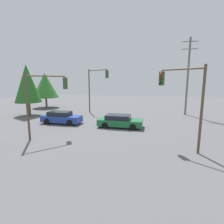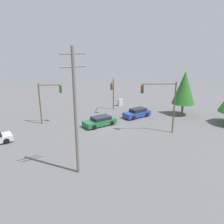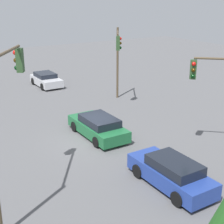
% 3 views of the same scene
% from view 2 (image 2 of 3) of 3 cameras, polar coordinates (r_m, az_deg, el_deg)
% --- Properties ---
extents(ground_plane, '(80.00, 80.00, 0.00)m').
position_cam_2_polar(ground_plane, '(31.45, -2.17, -3.71)').
color(ground_plane, '#5B5B5E').
extents(sedan_green, '(4.76, 2.07, 1.35)m').
position_cam_2_polar(sedan_green, '(31.53, -3.17, -2.40)').
color(sedan_green, '#1E6638').
rests_on(sedan_green, ground_plane).
extents(sedan_blue, '(4.63, 1.89, 1.42)m').
position_cam_2_polar(sedan_blue, '(35.52, 6.58, -0.25)').
color(sedan_blue, '#233D93').
rests_on(sedan_blue, ground_plane).
extents(traffic_signal_main, '(2.51, 2.80, 5.62)m').
position_cam_2_polar(traffic_signal_main, '(37.71, 0.17, 5.79)').
color(traffic_signal_main, brown).
rests_on(traffic_signal_main, ground_plane).
extents(traffic_signal_cross, '(2.90, 1.94, 6.01)m').
position_cam_2_polar(traffic_signal_cross, '(32.75, -16.28, 3.91)').
color(traffic_signal_cross, brown).
rests_on(traffic_signal_cross, ground_plane).
extents(traffic_signal_aux, '(3.83, 2.64, 6.76)m').
position_cam_2_polar(traffic_signal_aux, '(28.43, 12.93, 3.45)').
color(traffic_signal_aux, brown).
rests_on(traffic_signal_aux, ground_plane).
extents(utility_pole_tall, '(2.20, 0.28, 11.00)m').
position_cam_2_polar(utility_pole_tall, '(18.45, -9.53, 0.36)').
color(utility_pole_tall, slate).
rests_on(utility_pole_tall, ground_plane).
extents(electrical_cabinet, '(0.96, 0.51, 1.32)m').
position_cam_2_polar(electrical_cabinet, '(42.30, 2.17, 2.53)').
color(electrical_cabinet, '#B2B2AD').
rests_on(electrical_cabinet, ground_plane).
extents(tree_behind, '(3.67, 3.67, 7.28)m').
position_cam_2_polar(tree_behind, '(37.53, 18.37, 6.05)').
color(tree_behind, brown).
rests_on(tree_behind, ground_plane).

